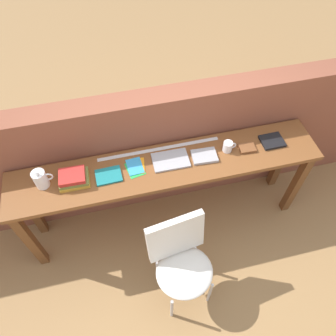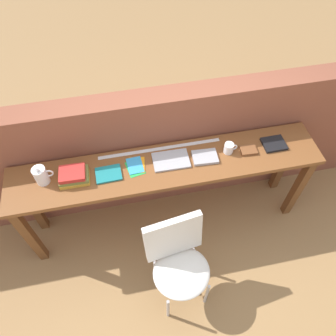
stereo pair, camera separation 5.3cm
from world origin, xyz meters
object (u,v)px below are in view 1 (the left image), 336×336
book_repair_rightmost (272,141)px  pitcher_white (41,179)px  magazine_cycling (109,176)px  mug (228,146)px  pamphlet_pile_colourful (135,167)px  leather_journal_brown (247,148)px  book_open_centre (171,160)px  chair_white_moulded (181,260)px  book_stack_leftmost (73,178)px

book_repair_rightmost → pitcher_white: bearing=179.4°
magazine_cycling → mug: (0.97, 0.03, 0.04)m
mug → pitcher_white: bearing=179.9°
pamphlet_pile_colourful → book_repair_rightmost: book_repair_rightmost is taller
mug → leather_journal_brown: size_ratio=0.85×
magazine_cycling → book_open_centre: bearing=2.3°
leather_journal_brown → mug: bearing=174.1°
pitcher_white → book_open_centre: bearing=-0.1°
magazine_cycling → leather_journal_brown: leather_journal_brown is taller
pitcher_white → leather_journal_brown: 1.62m
pamphlet_pile_colourful → book_open_centre: 0.28m
mug → book_repair_rightmost: bearing=-0.6°
magazine_cycling → book_open_centre: 0.50m
leather_journal_brown → book_open_centre: bearing=-179.0°
pamphlet_pile_colourful → book_open_centre: bearing=-0.3°
book_open_centre → book_repair_rightmost: (0.87, -0.00, 0.00)m
mug → leather_journal_brown: bearing=-9.3°
magazine_cycling → leather_journal_brown: size_ratio=1.51×
chair_white_moulded → leather_journal_brown: leather_journal_brown is taller
pamphlet_pile_colourful → book_stack_leftmost: bearing=-176.8°
magazine_cycling → book_repair_rightmost: bearing=-0.4°
book_stack_leftmost → book_repair_rightmost: size_ratio=1.21×
chair_white_moulded → mug: (0.56, 0.68, 0.40)m
book_stack_leftmost → leather_journal_brown: 1.39m
magazine_cycling → pamphlet_pile_colourful: bearing=7.8°
chair_white_moulded → book_stack_leftmost: (-0.67, 0.65, 0.40)m
pamphlet_pile_colourful → book_open_centre: size_ratio=0.69×
book_stack_leftmost → pitcher_white: bearing=173.5°
book_stack_leftmost → book_open_centre: book_stack_leftmost is taller
book_open_centre → book_stack_leftmost: bearing=-177.1°
pitcher_white → mug: size_ratio=1.67×
chair_white_moulded → book_repair_rightmost: (0.95, 0.67, 0.36)m
pamphlet_pile_colourful → book_repair_rightmost: bearing=-0.3°
book_open_centre → mug: bearing=1.0°
pitcher_white → chair_white_moulded: bearing=-37.0°
pamphlet_pile_colourful → mug: mug is taller
pitcher_white → pamphlet_pile_colourful: size_ratio=0.92×
leather_journal_brown → pitcher_white: bearing=-177.6°
magazine_cycling → book_open_centre: same height
mug → leather_journal_brown: mug is taller
pitcher_white → leather_journal_brown: bearing=-1.0°
pamphlet_pile_colourful → mug: size_ratio=1.81×
chair_white_moulded → book_open_centre: (0.08, 0.68, 0.36)m
book_stack_leftmost → leather_journal_brown: book_stack_leftmost is taller
mug → book_repair_rightmost: 0.39m
pitcher_white → book_repair_rightmost: size_ratio=1.00×
book_stack_leftmost → book_repair_rightmost: (1.62, 0.02, -0.03)m
leather_journal_brown → book_repair_rightmost: size_ratio=0.70×
pamphlet_pile_colourful → mug: bearing=-0.1°
book_stack_leftmost → chair_white_moulded: bearing=-44.1°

